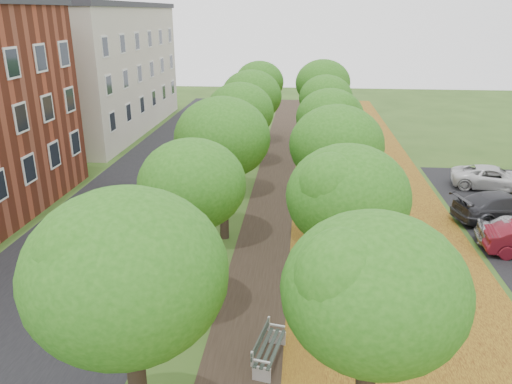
# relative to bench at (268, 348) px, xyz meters

# --- Properties ---
(street_asphalt) EXTENTS (8.00, 70.00, 0.01)m
(street_asphalt) POSITION_rel_bench_xyz_m (-7.86, 11.32, -0.46)
(street_asphalt) COLOR black
(street_asphalt) RESTS_ON ground
(footpath) EXTENTS (3.20, 70.00, 0.01)m
(footpath) POSITION_rel_bench_xyz_m (-0.36, 11.32, -0.46)
(footpath) COLOR black
(footpath) RESTS_ON ground
(leaf_verge) EXTENTS (7.50, 70.00, 0.01)m
(leaf_verge) POSITION_rel_bench_xyz_m (4.64, 11.32, -0.46)
(leaf_verge) COLOR #A67F1E
(leaf_verge) RESTS_ON ground
(tree_row_west) EXTENTS (3.76, 33.76, 6.16)m
(tree_row_west) POSITION_rel_bench_xyz_m (-2.56, 11.32, 4.07)
(tree_row_west) COLOR black
(tree_row_west) RESTS_ON ground
(tree_row_east) EXTENTS (3.76, 33.76, 6.16)m
(tree_row_east) POSITION_rel_bench_xyz_m (2.24, 11.32, 4.07)
(tree_row_east) COLOR black
(tree_row_east) RESTS_ON ground
(building_cream) EXTENTS (10.30, 20.30, 10.40)m
(building_cream) POSITION_rel_bench_xyz_m (-17.36, 29.32, 4.74)
(building_cream) COLOR beige
(building_cream) RESTS_ON ground
(bench) EXTENTS (0.91, 1.97, 0.90)m
(bench) POSITION_rel_bench_xyz_m (0.00, 0.00, 0.00)
(bench) COLOR #242D27
(bench) RESTS_ON ground
(car_grey) EXTENTS (5.31, 3.18, 1.44)m
(car_grey) POSITION_rel_bench_xyz_m (10.68, 11.48, 0.25)
(car_grey) COLOR #2F2F34
(car_grey) RESTS_ON ground
(car_white) EXTENTS (4.95, 2.96, 1.29)m
(car_white) POSITION_rel_bench_xyz_m (11.92, 16.44, 0.18)
(car_white) COLOR silver
(car_white) RESTS_ON ground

